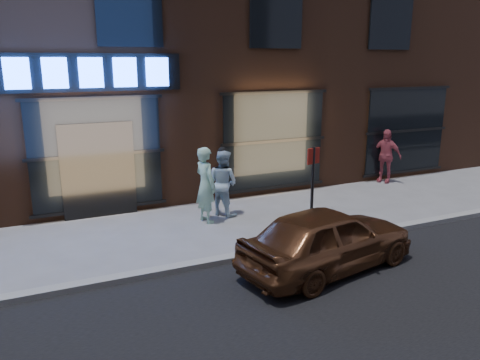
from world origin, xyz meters
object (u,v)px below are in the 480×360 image
Objects in this scene: passerby at (385,156)px; sign_post at (312,186)px; man_bowtie at (206,185)px; gold_sedan at (328,239)px; man_cap at (223,183)px.

passerby is 6.18m from sign_post.
man_bowtie reaches higher than gold_sedan.
sign_post reaches higher than passerby.
man_bowtie is at bearing 7.24° from gold_sedan.
man_cap is 2.82m from sign_post.
sign_post is (1.60, -2.25, 0.35)m from man_bowtie.
passerby is 0.81× the size of sign_post.
passerby is (6.07, 0.92, 0.02)m from man_cap.
gold_sedan is 1.71× the size of sign_post.
passerby is at bearing -60.02° from gold_sedan.
man_bowtie is at bearing 90.43° from man_cap.
man_cap is at bearing -2.66° from gold_sedan.
man_bowtie is 0.51× the size of gold_sedan.
man_cap reaches higher than gold_sedan.
man_bowtie is at bearing -112.13° from passerby.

